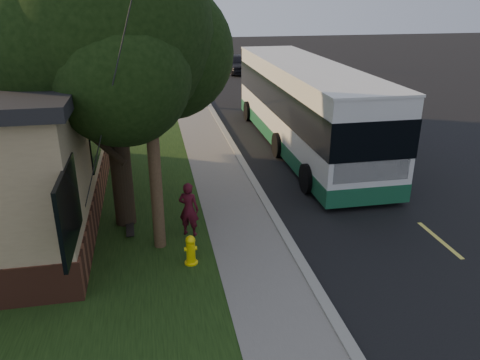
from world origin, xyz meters
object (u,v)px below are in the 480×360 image
Objects in this scene: fire_hydrant at (191,250)px; utility_pole at (147,65)px; leafy_tree at (109,34)px; skateboard_main at (130,229)px; distant_car at (238,64)px; transit_bus at (304,104)px; bare_tree_near at (144,67)px; skateboarder at (189,209)px; bare_tree_far at (150,47)px; traffic_signal at (189,27)px.

fire_hydrant is 0.08× the size of utility_pole.
utility_pole is 1.94m from leafy_tree.
distant_car is at bearing 73.11° from skateboard_main.
transit_bus is at bearing 39.12° from leafy_tree.
leafy_tree is 1.81× the size of bare_tree_near.
distant_car is (7.92, 26.09, 0.61)m from skateboard_main.
leafy_tree is at bearing 117.60° from utility_pole.
fire_hydrant reaches higher than skateboard_main.
skateboard_main is (-6.97, -6.46, -1.72)m from transit_bus.
distant_car is (6.34, 26.57, -0.08)m from skateboarder.
bare_tree_far reaches higher than distant_car.
transit_bus is at bearing -93.79° from distant_car.
skateboard_main is at bearing -137.15° from transit_bus.
traffic_signal is at bearing -70.52° from skateboarder.
traffic_signal is at bearing 75.96° from bare_tree_near.
bare_tree_near is at bearing -127.25° from distant_car.
traffic_signal reaches higher than distant_car.
bare_tree_far is (0.31, 29.01, -2.63)m from utility_pole.
bare_tree_near is 16.52m from traffic_signal.
bare_tree_far is 0.73× the size of traffic_signal.
skateboarder is at bearing -104.44° from distant_car.
transit_bus is 8.60× the size of skateboarder.
bare_tree_near is (-0.19, 17.01, -2.48)m from utility_pole.
utility_pole is 10.04m from transit_bus.
leafy_tree is 1.42× the size of traffic_signal.
utility_pole is 2.09× the size of distant_car.
distant_car is at bearing -60.81° from traffic_signal.
bare_tree_near is at bearing 123.61° from transit_bus.
bare_tree_far is 0.93× the size of distant_car.
bare_tree_near is 1.07× the size of bare_tree_far.
skateboarder is 27.32m from distant_car.
distant_car is (6.44, 28.02, 0.31)m from fire_hydrant.
bare_tree_near is at bearing 92.86° from fire_hydrant.
bare_tree_far is (-0.40, 30.00, 1.57)m from fire_hydrant.
leafy_tree is at bearing -108.54° from distant_car.
transit_bus reaches higher than distant_car.
leafy_tree reaches higher than distant_car.
utility_pole is at bearing 125.38° from fire_hydrant.
bare_tree_far is at bearing -131.19° from traffic_signal.
skateboarder reaches higher than fire_hydrant.
utility_pole is at bearing -50.26° from skateboard_main.
distant_car is at bearing 87.21° from transit_bus.
distant_car is at bearing -78.68° from skateboarder.
leafy_tree is at bearing -140.88° from transit_bus.
bare_tree_far is at bearing 87.80° from skateboard_main.
skateboard_main is at bearing -92.07° from bare_tree_near.
traffic_signal is at bearing 84.79° from fire_hydrant.
leafy_tree is 31.76m from traffic_signal.
leafy_tree is 9.18× the size of skateboard_main.
traffic_signal is at bearing 81.87° from skateboard_main.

